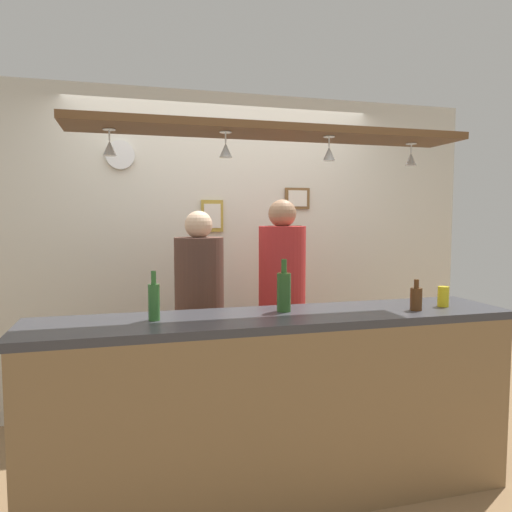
# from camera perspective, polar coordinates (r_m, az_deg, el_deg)

# --- Properties ---
(ground_plane) EXTENTS (8.00, 8.00, 0.00)m
(ground_plane) POSITION_cam_1_polar(r_m,az_deg,el_deg) (3.34, 0.49, -23.63)
(ground_plane) COLOR olive
(back_wall) EXTENTS (4.40, 0.06, 2.60)m
(back_wall) POSITION_cam_1_polar(r_m,az_deg,el_deg) (4.03, -3.76, 0.59)
(back_wall) COLOR silver
(back_wall) RESTS_ON ground_plane
(bar_counter) EXTENTS (2.70, 0.55, 1.05)m
(bar_counter) POSITION_cam_1_polar(r_m,az_deg,el_deg) (2.61, 3.63, -15.04)
(bar_counter) COLOR #38383D
(bar_counter) RESTS_ON ground_plane
(overhead_glass_rack) EXTENTS (2.20, 0.36, 0.04)m
(overhead_glass_rack) POSITION_cam_1_polar(r_m,az_deg,el_deg) (2.70, 2.31, 14.57)
(overhead_glass_rack) COLOR brown
(hanging_wineglass_far_left) EXTENTS (0.07, 0.07, 0.13)m
(hanging_wineglass_far_left) POSITION_cam_1_polar(r_m,az_deg,el_deg) (2.59, -17.04, 12.28)
(hanging_wineglass_far_left) COLOR silver
(hanging_wineglass_far_left) RESTS_ON overhead_glass_rack
(hanging_wineglass_left) EXTENTS (0.07, 0.07, 0.13)m
(hanging_wineglass_left) POSITION_cam_1_polar(r_m,az_deg,el_deg) (2.56, -3.63, 12.56)
(hanging_wineglass_left) COLOR silver
(hanging_wineglass_left) RESTS_ON overhead_glass_rack
(hanging_wineglass_center_left) EXTENTS (0.07, 0.07, 0.13)m
(hanging_wineglass_center_left) POSITION_cam_1_polar(r_m,az_deg,el_deg) (2.73, 8.68, 12.03)
(hanging_wineglass_center_left) COLOR silver
(hanging_wineglass_center_left) RESTS_ON overhead_glass_rack
(hanging_wineglass_center) EXTENTS (0.07, 0.07, 0.13)m
(hanging_wineglass_center) POSITION_cam_1_polar(r_m,az_deg,el_deg) (3.10, 17.96, 10.98)
(hanging_wineglass_center) COLOR silver
(hanging_wineglass_center) RESTS_ON overhead_glass_rack
(person_left_brown_shirt) EXTENTS (0.34, 0.34, 1.63)m
(person_left_brown_shirt) POSITION_cam_1_polar(r_m,az_deg,el_deg) (3.36, -6.76, -5.76)
(person_left_brown_shirt) COLOR #2D334C
(person_left_brown_shirt) RESTS_ON ground_plane
(person_right_red_shirt) EXTENTS (0.34, 0.34, 1.71)m
(person_right_red_shirt) POSITION_cam_1_polar(r_m,az_deg,el_deg) (3.49, 3.11, -4.45)
(person_right_red_shirt) COLOR #2D334C
(person_right_red_shirt) RESTS_ON ground_plane
(bottle_beer_green_import) EXTENTS (0.06, 0.06, 0.26)m
(bottle_beer_green_import) POSITION_cam_1_polar(r_m,az_deg,el_deg) (2.55, -12.05, -5.23)
(bottle_beer_green_import) COLOR #336B2D
(bottle_beer_green_import) RESTS_ON bar_counter
(bottle_champagne_green) EXTENTS (0.08, 0.08, 0.30)m
(bottle_champagne_green) POSITION_cam_1_polar(r_m,az_deg,el_deg) (2.73, 3.34, -4.17)
(bottle_champagne_green) COLOR #2D5623
(bottle_champagne_green) RESTS_ON bar_counter
(bottle_beer_brown_stubby) EXTENTS (0.07, 0.07, 0.18)m
(bottle_beer_brown_stubby) POSITION_cam_1_polar(r_m,az_deg,el_deg) (2.92, 18.52, -4.78)
(bottle_beer_brown_stubby) COLOR #512D14
(bottle_beer_brown_stubby) RESTS_ON bar_counter
(drink_can) EXTENTS (0.07, 0.07, 0.12)m
(drink_can) POSITION_cam_1_polar(r_m,az_deg,el_deg) (3.10, 21.40, -4.52)
(drink_can) COLOR yellow
(drink_can) RESTS_ON bar_counter
(picture_frame_upper_small) EXTENTS (0.22, 0.02, 0.18)m
(picture_frame_upper_small) POSITION_cam_1_polar(r_m,az_deg,el_deg) (4.15, 4.94, 6.85)
(picture_frame_upper_small) COLOR brown
(picture_frame_upper_small) RESTS_ON back_wall
(picture_frame_lower_pair) EXTENTS (0.30, 0.02, 0.18)m
(picture_frame_lower_pair) POSITION_cam_1_polar(r_m,az_deg,el_deg) (4.11, 3.44, 2.39)
(picture_frame_lower_pair) COLOR brown
(picture_frame_lower_pair) RESTS_ON back_wall
(picture_frame_crest) EXTENTS (0.18, 0.02, 0.26)m
(picture_frame_crest) POSITION_cam_1_polar(r_m,az_deg,el_deg) (3.95, -5.24, 4.78)
(picture_frame_crest) COLOR #B29338
(picture_frame_crest) RESTS_ON back_wall
(wall_clock) EXTENTS (0.22, 0.03, 0.22)m
(wall_clock) POSITION_cam_1_polar(r_m,az_deg,el_deg) (3.91, -15.88, 11.51)
(wall_clock) COLOR white
(wall_clock) RESTS_ON back_wall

